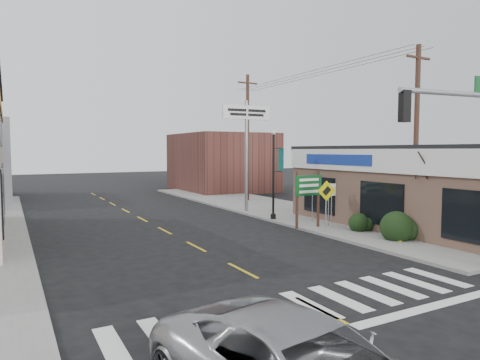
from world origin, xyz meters
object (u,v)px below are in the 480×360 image
dance_center_sign (246,128)px  bare_tree (427,159)px  lamp_post (274,168)px  guide_sign (308,191)px  fire_hydrant (400,232)px  utility_pole_near (416,140)px  utility_pole_far (248,136)px

dance_center_sign → bare_tree: (2.43, -11.35, -1.73)m
lamp_post → bare_tree: (2.57, -7.91, 0.61)m
guide_sign → fire_hydrant: (1.47, -4.40, -1.42)m
fire_hydrant → utility_pole_near: utility_pole_near is taller
fire_hydrant → utility_pole_far: bearing=83.9°
bare_tree → guide_sign: bearing=119.0°
utility_pole_far → utility_pole_near: bearing=-94.0°
lamp_post → bare_tree: lamp_post is taller
fire_hydrant → bare_tree: bearing=-16.6°
dance_center_sign → utility_pole_near: (2.37, -10.80, -0.93)m
fire_hydrant → bare_tree: (1.16, -0.35, 3.09)m
guide_sign → utility_pole_near: size_ratio=0.34×
bare_tree → utility_pole_far: size_ratio=0.46×
lamp_post → utility_pole_near: bearing=-89.3°
guide_sign → dance_center_sign: size_ratio=0.41×
guide_sign → utility_pole_far: 12.55m
fire_hydrant → utility_pole_near: (1.10, 0.21, 3.89)m
fire_hydrant → guide_sign: bearing=108.4°
fire_hydrant → utility_pole_far: 16.84m
dance_center_sign → utility_pole_near: utility_pole_near is taller
guide_sign → bare_tree: bearing=-63.2°
utility_pole_near → lamp_post: bearing=107.4°
lamp_post → dance_center_sign: size_ratio=0.71×
fire_hydrant → dance_center_sign: (-1.27, 11.00, 4.82)m
bare_tree → utility_pole_near: (-0.06, 0.55, 0.80)m
bare_tree → utility_pole_near: size_ratio=0.53×
utility_pole_near → bare_tree: bearing=-85.1°
utility_pole_far → dance_center_sign: bearing=-122.1°
utility_pole_far → guide_sign: bearing=-107.0°
lamp_post → utility_pole_far: bearing=51.8°
bare_tree → utility_pole_near: bearing=96.3°
guide_sign → dance_center_sign: dance_center_sign is taller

